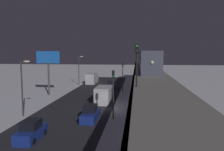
{
  "coord_description": "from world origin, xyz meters",
  "views": [
    {
      "loc": [
        -4.55,
        33.54,
        8.78
      ],
      "look_at": [
        1.86,
        -24.29,
        2.65
      ],
      "focal_mm": 36.11,
      "sensor_mm": 36.0,
      "label": 1
    }
  ],
  "objects": [
    {
      "name": "street_lamp_near",
      "position": [
        10.64,
        5.0,
        4.81
      ],
      "size": [
        1.35,
        0.44,
        7.65
      ],
      "color": "#38383D",
      "rests_on": "ground_plane"
    },
    {
      "name": "ground_plane",
      "position": [
        0.0,
        0.0,
        0.0
      ],
      "size": [
        240.0,
        240.0,
        0.0
      ],
      "primitive_type": "plane",
      "color": "white"
    },
    {
      "name": "elevated_railway",
      "position": [
        -6.44,
        -0.0,
        4.76
      ],
      "size": [
        5.0,
        87.44,
        5.52
      ],
      "color": "gray",
      "rests_on": "ground_plane"
    },
    {
      "name": "delivery_van",
      "position": [
        1.17,
        -5.29,
        1.35
      ],
      "size": [
        2.4,
        7.4,
        2.8
      ],
      "color": "silver",
      "rests_on": "ground_plane"
    },
    {
      "name": "commercial_billboard",
      "position": [
        13.15,
        -9.95,
        6.83
      ],
      "size": [
        4.8,
        0.36,
        8.9
      ],
      "color": "#4C4C51",
      "rests_on": "ground_plane"
    },
    {
      "name": "traffic_light_near",
      "position": [
        -1.53,
        4.89,
        4.2
      ],
      "size": [
        0.32,
        0.44,
        6.4
      ],
      "color": "#2D2D2D",
      "rests_on": "ground_plane"
    },
    {
      "name": "box_truck",
      "position": [
        7.97,
        -28.54,
        1.35
      ],
      "size": [
        2.4,
        7.4,
        2.8
      ],
      "color": "silver",
      "rests_on": "ground_plane"
    },
    {
      "name": "street_lamp_far",
      "position": [
        10.64,
        -25.0,
        4.81
      ],
      "size": [
        1.35,
        0.44,
        7.65
      ],
      "color": "#38383D",
      "rests_on": "ground_plane"
    },
    {
      "name": "avenue_asphalt",
      "position": [
        4.57,
        0.0,
        0.0
      ],
      "size": [
        11.0,
        87.44,
        0.01
      ],
      "primitive_type": "cube",
      "color": "#28282D",
      "rests_on": "ground_plane"
    },
    {
      "name": "sedan_blue_3",
      "position": [
        1.37,
        5.63,
        0.8
      ],
      "size": [
        1.8,
        4.6,
        1.97
      ],
      "rotation": [
        0.0,
        0.0,
        3.14
      ],
      "color": "navy",
      "rests_on": "ground_plane"
    },
    {
      "name": "rail_signal",
      "position": [
        -4.54,
        12.58,
        8.25
      ],
      "size": [
        0.36,
        0.41,
        4.0
      ],
      "color": "black",
      "rests_on": "elevated_railway"
    },
    {
      "name": "traffic_light_mid",
      "position": [
        -1.53,
        -14.74,
        4.2
      ],
      "size": [
        0.32,
        0.44,
        6.4
      ],
      "color": "#2D2D2D",
      "rests_on": "ground_plane"
    },
    {
      "name": "sedan_blue_2",
      "position": [
        1.37,
        -18.88,
        0.8
      ],
      "size": [
        1.8,
        4.29,
        1.97
      ],
      "rotation": [
        0.0,
        0.0,
        3.14
      ],
      "color": "navy",
      "rests_on": "ground_plane"
    },
    {
      "name": "sedan_blue",
      "position": [
        5.97,
        12.63,
        0.78
      ],
      "size": [
        1.91,
        4.2,
        1.97
      ],
      "color": "navy",
      "rests_on": "ground_plane"
    },
    {
      "name": "subway_train",
      "position": [
        -6.53,
        -14.69,
        7.3
      ],
      "size": [
        2.94,
        36.87,
        3.4
      ],
      "color": "#4C5160",
      "rests_on": "elevated_railway"
    }
  ]
}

